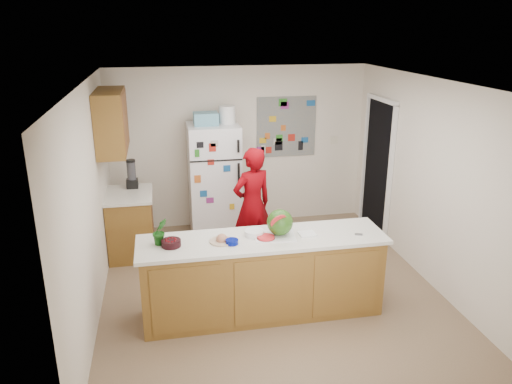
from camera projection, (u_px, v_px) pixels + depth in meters
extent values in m
cube|color=brown|center=(270.00, 289.00, 6.15)|extent=(4.00, 4.50, 0.02)
cube|color=beige|center=(239.00, 147.00, 7.84)|extent=(4.00, 0.02, 2.50)
cube|color=beige|center=(89.00, 204.00, 5.37)|extent=(0.02, 4.50, 2.50)
cube|color=beige|center=(431.00, 183.00, 6.10)|extent=(0.02, 4.50, 2.50)
cube|color=white|center=(272.00, 82.00, 5.33)|extent=(4.00, 4.50, 0.02)
cube|color=black|center=(378.00, 169.00, 7.52)|extent=(0.03, 0.85, 2.04)
cube|color=brown|center=(263.00, 278.00, 5.50)|extent=(2.60, 0.62, 0.88)
cube|color=silver|center=(263.00, 240.00, 5.35)|extent=(2.68, 0.70, 0.04)
cube|color=brown|center=(131.00, 225.00, 6.95)|extent=(0.60, 0.80, 0.86)
cube|color=silver|center=(128.00, 195.00, 6.81)|extent=(0.64, 0.84, 0.04)
cube|color=brown|center=(111.00, 122.00, 6.41)|extent=(0.35, 1.00, 0.80)
cube|color=silver|center=(214.00, 180.00, 7.53)|extent=(0.75, 0.70, 1.70)
cube|color=#5999B2|center=(206.00, 119.00, 7.21)|extent=(0.35, 0.28, 0.18)
cube|color=slate|center=(286.00, 127.00, 7.86)|extent=(0.95, 0.01, 0.95)
imported|color=#750209|center=(252.00, 205.00, 6.67)|extent=(0.67, 0.56, 1.58)
cylinder|color=black|center=(132.00, 175.00, 6.98)|extent=(0.12, 0.12, 0.38)
cube|color=silver|center=(275.00, 236.00, 5.38)|extent=(0.47, 0.37, 0.01)
sphere|color=#315616|center=(280.00, 222.00, 5.36)|extent=(0.28, 0.28, 0.28)
cylinder|color=#CB333D|center=(266.00, 237.00, 5.30)|extent=(0.18, 0.18, 0.02)
cylinder|color=black|center=(171.00, 243.00, 5.14)|extent=(0.23, 0.23, 0.07)
cylinder|color=silver|center=(254.00, 233.00, 5.40)|extent=(0.27, 0.27, 0.06)
cylinder|color=#000A6B|center=(232.00, 242.00, 5.19)|extent=(0.16, 0.16, 0.05)
cylinder|color=#B5A98C|center=(222.00, 241.00, 5.25)|extent=(0.31, 0.31, 0.02)
cube|color=white|center=(307.00, 234.00, 5.42)|extent=(0.18, 0.17, 0.02)
cube|color=slate|center=(359.00, 234.00, 5.42)|extent=(0.09, 0.06, 0.01)
imported|color=#204A15|center=(160.00, 231.00, 5.15)|extent=(0.19, 0.18, 0.29)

